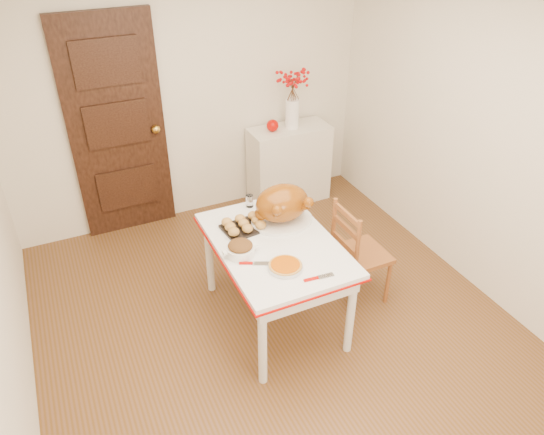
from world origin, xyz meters
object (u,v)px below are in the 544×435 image
chair_oak (361,252)px  turkey_platter (282,205)px  pumpkin_pie (285,266)px  sideboard (289,165)px  kitchen_table (275,281)px

chair_oak → turkey_platter: turkey_platter is taller
chair_oak → pumpkin_pie: size_ratio=3.82×
sideboard → kitchen_table: size_ratio=0.67×
kitchen_table → chair_oak: size_ratio=1.38×
kitchen_table → pumpkin_pie: size_ratio=5.26×
pumpkin_pie → chair_oak: bearing=17.6°
kitchen_table → chair_oak: bearing=-4.0°
sideboard → turkey_platter: 1.66m
turkey_platter → sideboard: bearing=59.5°
sideboard → chair_oak: (-0.19, -1.66, 0.03)m
chair_oak → pumpkin_pie: bearing=107.4°
chair_oak → pumpkin_pie: (-0.80, -0.25, 0.31)m
sideboard → pumpkin_pie: 2.18m
chair_oak → sideboard: bearing=-6.7°
turkey_platter → pumpkin_pie: bearing=-115.3°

